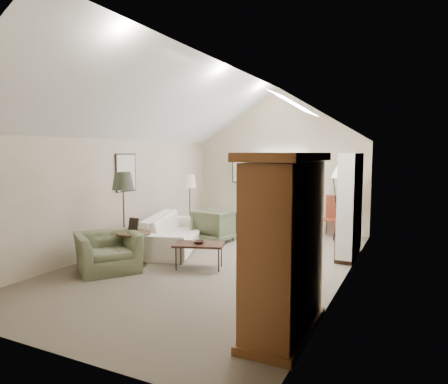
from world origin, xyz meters
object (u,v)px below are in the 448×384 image
at_px(sofa, 175,231).
at_px(side_table, 134,249).
at_px(armchair_near, 108,252).
at_px(coffee_table, 199,256).
at_px(armoire, 284,245).
at_px(side_chair, 331,216).
at_px(armchair_far, 215,225).

height_order(sofa, side_table, sofa).
distance_m(armchair_near, side_table, 0.53).
distance_m(coffee_table, side_table, 1.30).
bearing_deg(armoire, sofa, 139.10).
height_order(coffee_table, side_chair, side_chair).
xyz_separation_m(coffee_table, side_chair, (1.65, 4.16, 0.29)).
bearing_deg(armoire, armchair_near, 164.29).
relative_size(side_table, side_chair, 0.63).
distance_m(sofa, armchair_far, 1.14).
bearing_deg(armchair_near, armoire, -69.56).
relative_size(coffee_table, side_table, 1.42).
height_order(armchair_far, coffee_table, armchair_far).
bearing_deg(side_chair, armchair_near, -111.07).
height_order(armoire, armchair_far, armoire).
height_order(armchair_far, side_table, armchair_far).
height_order(side_table, side_chair, side_chair).
bearing_deg(armchair_near, sofa, 33.26).
distance_m(armchair_far, side_table, 2.64).
bearing_deg(armchair_far, armchair_near, 84.46).
bearing_deg(coffee_table, armchair_near, -148.40).
relative_size(armoire, side_table, 3.30).
bearing_deg(coffee_table, sofa, 138.04).
xyz_separation_m(armchair_far, side_chair, (2.45, 1.96, 0.13)).
bearing_deg(sofa, armoire, -150.53).
bearing_deg(sofa, side_chair, -64.95).
xyz_separation_m(sofa, side_table, (0.10, -1.60, -0.06)).
relative_size(armoire, coffee_table, 2.32).
xyz_separation_m(armchair_near, side_table, (0.21, 0.49, -0.03)).
xyz_separation_m(sofa, armchair_far, (0.54, 1.00, 0.01)).
relative_size(armchair_far, coffee_table, 0.94).
bearing_deg(side_table, armchair_far, 80.41).
relative_size(sofa, armchair_far, 3.00).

